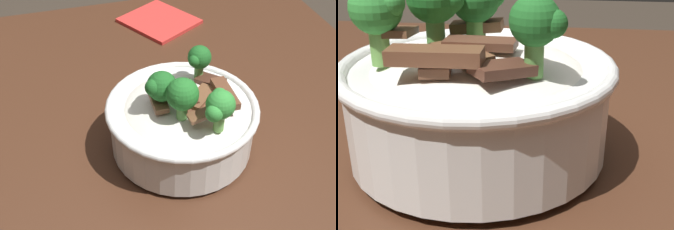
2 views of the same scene
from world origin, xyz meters
TOP-DOWN VIEW (x-y plane):
  - rice_bowl at (0.08, -0.02)m, footprint 0.23×0.23m
  - folded_napkin at (0.49, -0.10)m, footprint 0.20×0.20m

SIDE VIEW (x-z plane):
  - folded_napkin at x=0.49m, z-range 0.78..0.79m
  - rice_bowl at x=0.08m, z-range 0.76..0.92m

